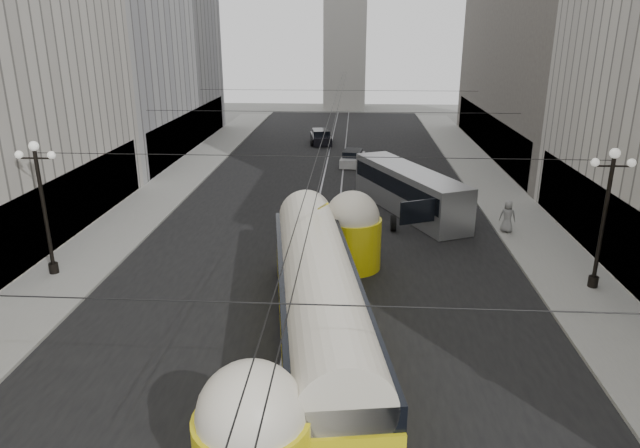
# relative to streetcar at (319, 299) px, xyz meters

# --- Properties ---
(road) EXTENTS (20.00, 85.00, 0.02)m
(road) POSITION_rel_streetcar_xyz_m (-0.50, 20.10, -1.94)
(road) COLOR black
(road) RESTS_ON ground
(sidewalk_left) EXTENTS (4.00, 72.00, 0.15)m
(sidewalk_left) POSITION_rel_streetcar_xyz_m (-12.50, 23.60, -1.86)
(sidewalk_left) COLOR gray
(sidewalk_left) RESTS_ON ground
(sidewalk_right) EXTENTS (4.00, 72.00, 0.15)m
(sidewalk_right) POSITION_rel_streetcar_xyz_m (11.50, 23.60, -1.86)
(sidewalk_right) COLOR gray
(sidewalk_right) RESTS_ON ground
(rail_left) EXTENTS (0.12, 85.00, 0.04)m
(rail_left) POSITION_rel_streetcar_xyz_m (-1.25, 20.10, -1.94)
(rail_left) COLOR gray
(rail_left) RESTS_ON ground
(rail_right) EXTENTS (0.12, 85.00, 0.04)m
(rail_right) POSITION_rel_streetcar_xyz_m (0.25, 20.10, -1.94)
(rail_right) COLOR gray
(rail_right) RESTS_ON ground
(distant_tower) EXTENTS (6.00, 6.00, 31.36)m
(distant_tower) POSITION_rel_streetcar_xyz_m (-0.50, 67.60, 13.03)
(distant_tower) COLOR #B2AFA8
(distant_tower) RESTS_ON ground
(lamppost_left_mid) EXTENTS (1.86, 0.44, 6.37)m
(lamppost_left_mid) POSITION_rel_streetcar_xyz_m (-13.10, 5.60, 1.81)
(lamppost_left_mid) COLOR black
(lamppost_left_mid) RESTS_ON sidewalk_left
(lamppost_right_mid) EXTENTS (1.86, 0.44, 6.37)m
(lamppost_right_mid) POSITION_rel_streetcar_xyz_m (12.10, 5.60, 1.81)
(lamppost_right_mid) COLOR black
(lamppost_right_mid) RESTS_ON sidewalk_right
(catenary) EXTENTS (25.00, 72.00, 0.23)m
(catenary) POSITION_rel_streetcar_xyz_m (-0.38, 19.10, 3.95)
(catenary) COLOR black
(catenary) RESTS_ON ground
(streetcar) EXTENTS (5.14, 17.91, 3.96)m
(streetcar) POSITION_rel_streetcar_xyz_m (0.00, 0.00, 0.00)
(streetcar) COLOR yellow
(streetcar) RESTS_ON ground
(city_bus) EXTENTS (6.75, 11.56, 2.83)m
(city_bus) POSITION_rel_streetcar_xyz_m (4.69, 16.79, -0.39)
(city_bus) COLOR #95979A
(city_bus) RESTS_ON ground
(sedan_white_far) EXTENTS (2.20, 4.31, 1.30)m
(sedan_white_far) POSITION_rel_streetcar_xyz_m (1.01, 30.02, -1.35)
(sedan_white_far) COLOR silver
(sedan_white_far) RESTS_ON ground
(sedan_dark_far) EXTENTS (2.53, 4.77, 1.43)m
(sedan_dark_far) POSITION_rel_streetcar_xyz_m (-2.32, 39.64, -1.29)
(sedan_dark_far) COLOR black
(sedan_dark_far) RESTS_ON ground
(pedestrian_sidewalk_right) EXTENTS (1.03, 0.78, 1.87)m
(pedestrian_sidewalk_right) POSITION_rel_streetcar_xyz_m (10.00, 12.88, -0.85)
(pedestrian_sidewalk_right) COLOR gray
(pedestrian_sidewalk_right) RESTS_ON sidewalk_right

